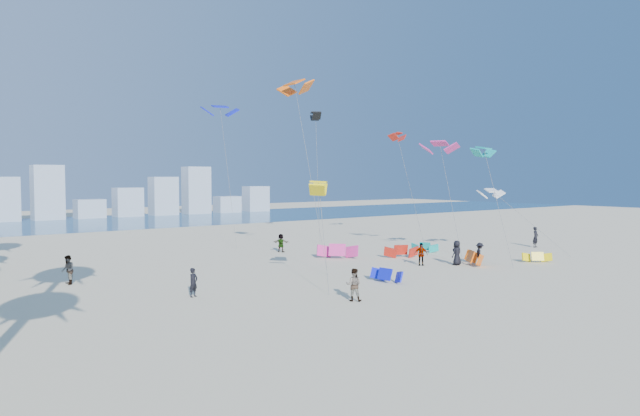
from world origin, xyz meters
TOP-DOWN VIEW (x-y plane):
  - ground at (0.00, 0.00)m, footprint 220.00×220.00m
  - ocean at (0.00, 72.00)m, footprint 220.00×220.00m
  - kitesurfer_near at (-6.79, 14.65)m, footprint 0.68×0.57m
  - kitesurfer_mid at (-0.56, 8.49)m, footprint 1.06×1.06m
  - kitesurfers_far at (9.43, 18.47)m, footprint 40.48×16.55m
  - grounded_kites at (12.44, 16.79)m, footprint 16.95×13.90m
  - flying_kites at (11.45, 23.16)m, footprint 26.22×26.80m
  - distant_skyline at (-1.19, 82.00)m, footprint 85.00×3.00m

SIDE VIEW (x-z plane):
  - ground at x=0.00m, z-range 0.00..0.00m
  - ocean at x=0.00m, z-range 0.01..0.01m
  - grounded_kites at x=12.44m, z-range -0.08..1.00m
  - kitesurfer_near at x=-6.79m, z-range 0.00..1.59m
  - kitesurfers_far at x=9.43m, z-range -0.09..1.82m
  - kitesurfer_mid at x=-0.56m, z-range 0.00..1.73m
  - distant_skyline at x=-1.19m, z-range -1.11..7.29m
  - flying_kites at x=11.45m, z-range 3.52..17.64m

